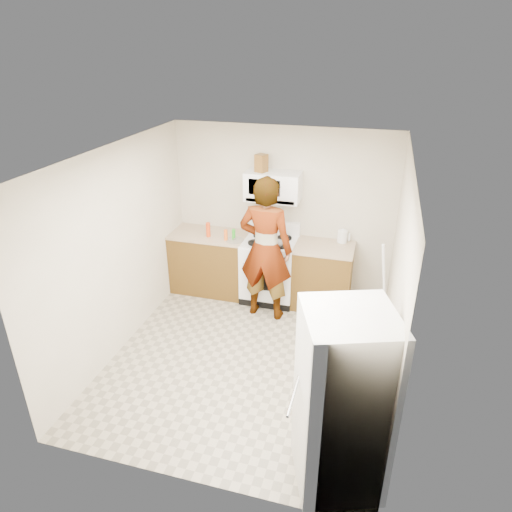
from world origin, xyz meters
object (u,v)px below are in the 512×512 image
(gas_range, at_px, (270,268))
(kettle, at_px, (342,236))
(saucepan, at_px, (264,230))
(microwave, at_px, (273,186))
(person, at_px, (266,249))
(fridge, at_px, (342,402))

(gas_range, distance_m, kettle, 1.15)
(saucepan, bearing_deg, microwave, -22.09)
(microwave, distance_m, person, 0.91)
(gas_range, height_order, fridge, fridge)
(saucepan, bearing_deg, kettle, 2.29)
(person, height_order, fridge, person)
(person, xyz_separation_m, fridge, (1.28, -2.41, -0.15))
(gas_range, height_order, person, person)
(gas_range, relative_size, fridge, 0.66)
(fridge, relative_size, saucepan, 8.31)
(microwave, bearing_deg, person, -85.11)
(fridge, bearing_deg, microwave, 94.35)
(microwave, xyz_separation_m, saucepan, (-0.13, 0.05, -0.69))
(gas_range, relative_size, person, 0.56)
(gas_range, distance_m, person, 0.69)
(person, bearing_deg, microwave, -80.68)
(gas_range, distance_m, fridge, 3.18)
(person, relative_size, saucepan, 9.82)
(gas_range, relative_size, microwave, 1.49)
(microwave, height_order, person, person)
(fridge, bearing_deg, gas_range, 95.29)
(gas_range, xyz_separation_m, person, (0.05, -0.46, 0.52))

